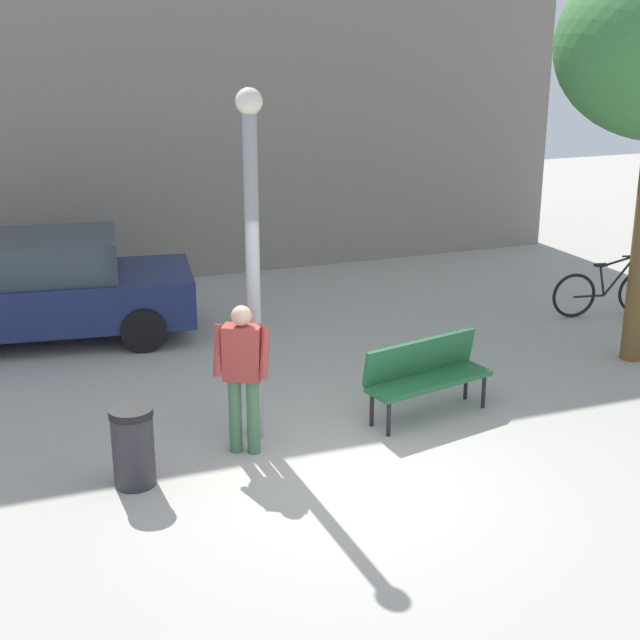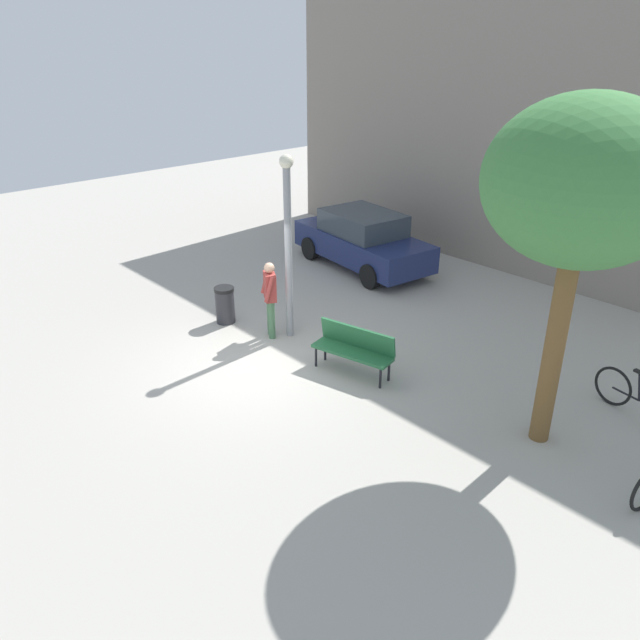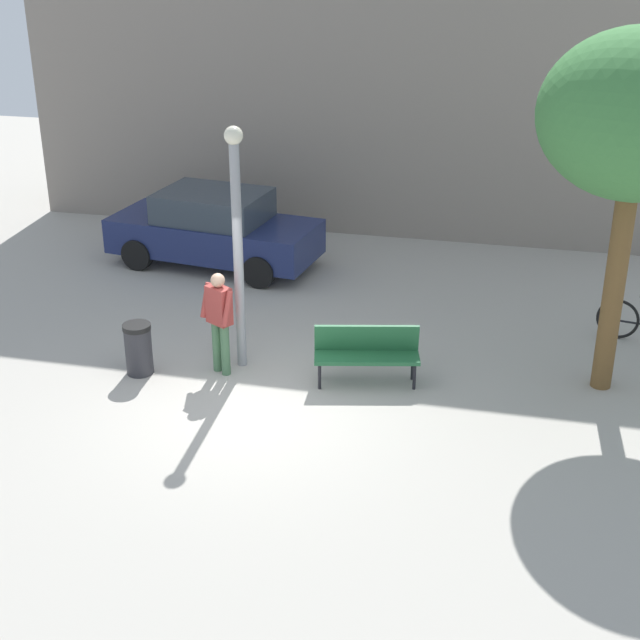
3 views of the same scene
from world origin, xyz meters
name	(u,v)px [view 2 (image 2 of 3)]	position (x,y,z in m)	size (l,w,h in m)	color
ground_plane	(255,365)	(0.00, 0.00, 0.00)	(36.00, 36.00, 0.00)	#A8A399
building_facade	(530,109)	(0.00, 9.11, 4.11)	(15.14, 2.00, 8.22)	gray
lamppost	(288,237)	(-0.55, 1.36, 2.19)	(0.28, 0.28, 3.84)	gray
person_by_lamppost	(270,295)	(-0.78, 1.03, 0.97)	(0.63, 0.49, 1.67)	#47704C
park_bench	(354,346)	(1.50, 1.24, 0.55)	(1.66, 0.82, 0.92)	#236038
plaza_tree	(584,185)	(5.03, 1.92, 4.11)	(2.75, 2.75, 5.32)	brown
parked_car_navy	(362,240)	(-2.45, 5.56, 0.77)	(4.39, 2.25, 1.55)	navy
trash_bin	(225,305)	(-2.03, 0.72, 0.42)	(0.44, 0.44, 0.84)	#2D2D33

